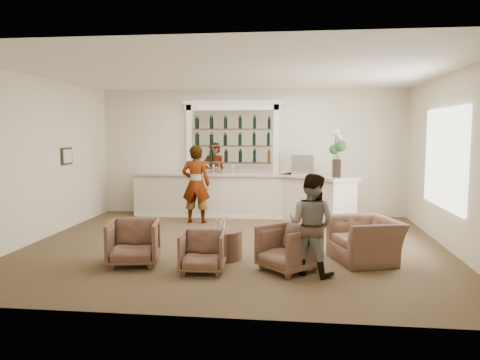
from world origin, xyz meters
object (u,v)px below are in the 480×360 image
object	(u,v)px
bar_counter	(243,195)
sommelier	(196,184)
espresso_machine	(303,164)
armchair_left	(134,242)
armchair_center	(203,252)
armchair_right	(288,248)
guest	(311,224)
armchair_far	(365,240)
flower_vase	(337,150)
cocktail_table	(222,244)

from	to	relation	value
bar_counter	sommelier	world-z (taller)	sommelier
sommelier	espresso_machine	xyz separation A→B (m)	(2.57, 0.85, 0.44)
armchair_left	armchair_center	xyz separation A→B (m)	(1.21, -0.25, -0.05)
armchair_left	armchair_right	xyz separation A→B (m)	(2.55, -0.06, -0.01)
guest	armchair_center	xyz separation A→B (m)	(-1.69, -0.06, -0.46)
guest	armchair_left	distance (m)	2.94
armchair_right	espresso_machine	bearing A→B (deg)	132.22
bar_counter	armchair_far	xyz separation A→B (m)	(2.50, -3.81, -0.21)
bar_counter	flower_vase	bearing A→B (deg)	-17.10
guest	espresso_machine	size ratio (longest dim) A/B	2.88
guest	espresso_machine	xyz separation A→B (m)	(-0.05, 4.69, 0.60)
cocktail_table	sommelier	size ratio (longest dim) A/B	0.37
sommelier	armchair_far	world-z (taller)	sommelier
armchair_far	espresso_machine	size ratio (longest dim) A/B	2.07
armchair_left	armchair_far	distance (m)	3.90
sommelier	armchair_right	size ratio (longest dim) A/B	2.35
armchair_center	armchair_right	distance (m)	1.35
bar_counter	armchair_right	size ratio (longest dim) A/B	7.15
armchair_right	armchair_far	bearing A→B (deg)	74.17
armchair_left	armchair_right	bearing A→B (deg)	-11.87
cocktail_table	flower_vase	bearing A→B (deg)	55.47
armchair_left	sommelier	bearing A→B (deg)	75.02
sommelier	armchair_right	bearing A→B (deg)	121.84
armchair_center	espresso_machine	bearing A→B (deg)	67.23
bar_counter	flower_vase	distance (m)	2.65
guest	armchair_center	size ratio (longest dim) A/B	2.23
armchair_far	flower_vase	size ratio (longest dim) A/B	1.03
flower_vase	sommelier	bearing A→B (deg)	-178.20
sommelier	armchair_right	distance (m)	4.38
bar_counter	espresso_machine	world-z (taller)	espresso_machine
flower_vase	armchair_far	bearing A→B (deg)	-85.70
armchair_center	armchair_far	world-z (taller)	armchair_far
cocktail_table	armchair_center	xyz separation A→B (m)	(-0.19, -0.80, 0.07)
cocktail_table	armchair_right	size ratio (longest dim) A/B	0.87
cocktail_table	armchair_left	world-z (taller)	armchair_left
armchair_left	armchair_far	size ratio (longest dim) A/B	0.73
cocktail_table	armchair_right	world-z (taller)	armchair_right
guest	armchair_center	distance (m)	1.75
espresso_machine	armchair_far	bearing A→B (deg)	-69.73
armchair_right	armchair_center	bearing A→B (deg)	-125.78
armchair_center	espresso_machine	xyz separation A→B (m)	(1.63, 4.75, 1.06)
flower_vase	cocktail_table	bearing A→B (deg)	-124.53
armchair_left	flower_vase	xyz separation A→B (m)	(3.61, 3.75, 1.39)
bar_counter	guest	world-z (taller)	guest
cocktail_table	espresso_machine	xyz separation A→B (m)	(1.44, 3.95, 1.13)
bar_counter	flower_vase	size ratio (longest dim) A/B	5.19
bar_counter	cocktail_table	size ratio (longest dim) A/B	8.23
espresso_machine	cocktail_table	bearing A→B (deg)	-104.29
armchair_center	cocktail_table	bearing A→B (deg)	72.74
armchair_left	armchair_center	bearing A→B (deg)	-22.32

